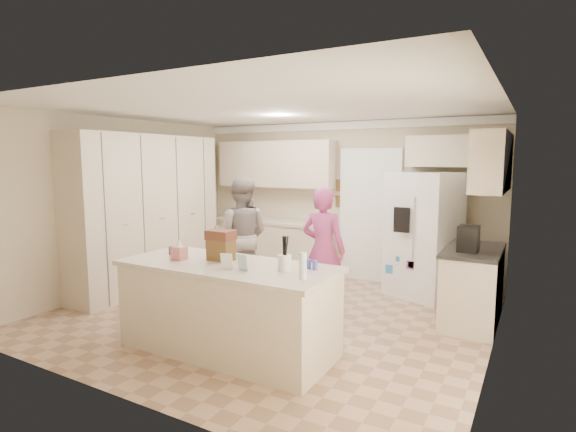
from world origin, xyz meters
The scene contains 41 objects.
floor centered at (0.00, 0.00, -0.01)m, with size 5.20×4.60×0.02m, color tan.
ceiling centered at (0.00, 0.00, 2.61)m, with size 5.20×4.60×0.02m, color white.
wall_back centered at (0.00, 2.31, 1.30)m, with size 5.20×0.02×2.60m, color beige.
wall_front centered at (0.00, -2.31, 1.30)m, with size 5.20×0.02×2.60m, color beige.
wall_left centered at (-2.61, 0.00, 1.30)m, with size 0.02×4.60×2.60m, color beige.
wall_right centered at (2.61, 0.00, 1.30)m, with size 0.02×4.60×2.60m, color beige.
crown_back centered at (0.00, 2.26, 2.53)m, with size 5.20×0.08×0.12m, color white.
pantry_bank centered at (-2.30, 0.20, 1.18)m, with size 0.60×2.60×2.35m, color beige.
back_base_cab centered at (-1.15, 2.00, 0.44)m, with size 2.20×0.60×0.88m, color beige.
back_countertop centered at (-1.15, 1.99, 0.90)m, with size 2.24×0.63×0.04m, color beige.
back_upper_cab centered at (-1.15, 2.12, 1.90)m, with size 2.20×0.35×0.80m, color beige.
doorway_opening centered at (0.55, 2.28, 1.05)m, with size 0.90×0.06×2.10m, color black.
doorway_casing centered at (0.55, 2.24, 1.05)m, with size 1.02×0.03×2.22m, color white.
wall_frame_upper centered at (0.02, 2.27, 1.55)m, with size 0.15×0.02×0.20m, color brown.
wall_frame_lower centered at (0.02, 2.27, 1.28)m, with size 0.15×0.02×0.20m, color brown.
refrigerator centered at (1.52, 1.80, 0.90)m, with size 0.90×0.70×1.80m, color white.
fridge_seam centered at (1.52, 1.45, 0.90)m, with size 0.01×0.02×1.78m, color gray.
fridge_dispenser centered at (1.30, 1.44, 1.15)m, with size 0.22×0.03×0.35m, color black.
fridge_handle_l centered at (1.47, 1.43, 1.05)m, with size 0.02×0.02×0.85m, color silver.
fridge_handle_r centered at (1.57, 1.43, 1.05)m, with size 0.02×0.02×0.85m, color silver.
over_fridge_cab centered at (1.65, 2.12, 2.10)m, with size 0.95×0.35×0.45m, color beige.
right_base_cab centered at (2.30, 1.00, 0.44)m, with size 0.60×1.20×0.88m, color beige.
right_countertop centered at (2.29, 1.00, 0.90)m, with size 0.63×1.24×0.04m, color #2D2B28.
right_upper_cab centered at (2.43, 1.20, 1.95)m, with size 0.35×1.50×0.70m, color beige.
coffee_maker centered at (2.25, 0.80, 1.07)m, with size 0.22×0.28×0.30m, color black.
island_base centered at (0.20, -1.10, 0.44)m, with size 2.20×0.90×0.88m, color beige.
island_top centered at (0.20, -1.10, 0.90)m, with size 2.28×0.96×0.05m, color beige.
utensil_crock centered at (0.85, -1.05, 1.00)m, with size 0.13×0.13×0.15m, color white.
tissue_box centered at (-0.35, -1.20, 1.00)m, with size 0.13×0.13×0.14m, color #C66C6B.
tissue_plume centered at (-0.35, -1.20, 1.10)m, with size 0.08×0.08×0.08m, color white.
dollhouse_body centered at (0.05, -1.00, 1.04)m, with size 0.26×0.18×0.22m, color brown.
dollhouse_roof centered at (0.05, -1.00, 1.20)m, with size 0.28×0.20×0.10m, color #592D1E.
jam_jar centered at (-0.60, -1.05, 0.97)m, with size 0.07×0.07×0.09m, color #59263F.
greeting_card_a centered at (0.35, -1.30, 1.01)m, with size 0.12×0.01×0.16m, color white.
greeting_card_b centered at (0.50, -1.25, 1.01)m, with size 0.12×0.01×0.16m, color silver.
water_bottle centered at (1.15, -1.25, 1.04)m, with size 0.07×0.07×0.24m, color silver.
shaker_salt centered at (1.02, -0.88, 0.97)m, with size 0.05×0.05×0.09m, color #4249AE.
shaker_pepper centered at (1.09, -0.88, 0.97)m, with size 0.05×0.05×0.09m, color #4249AE.
teen_boy centered at (-0.87, 0.66, 0.86)m, with size 0.84×0.65×1.73m, color gray.
teen_girl centered at (0.54, 0.50, 0.82)m, with size 0.60×0.39×1.63m, color #BD4576.
fridge_magnets centered at (1.52, 1.44, 0.90)m, with size 0.76×0.02×1.44m, color tan, non-canonical shape.
Camera 1 is at (2.94, -4.70, 1.98)m, focal length 28.00 mm.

